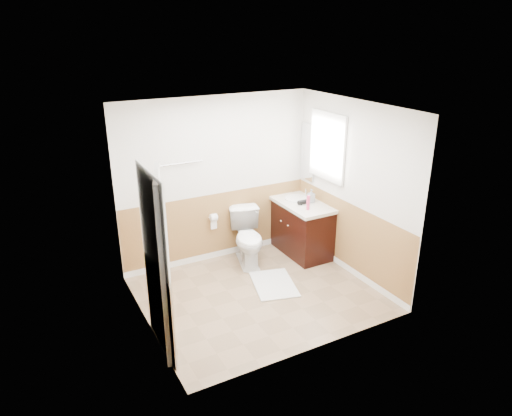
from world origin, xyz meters
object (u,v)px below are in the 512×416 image
soap_dispenser (311,196)px  toilet (248,238)px  vanity_cabinet (300,228)px  lotion_bottle (308,203)px  bath_mat (274,284)px

soap_dispenser → toilet: bearing=172.3°
toilet → vanity_cabinet: 0.91m
toilet → vanity_cabinet: bearing=11.6°
toilet → soap_dispenser: size_ratio=3.88×
toilet → soap_dispenser: (1.02, -0.14, 0.55)m
toilet → lotion_bottle: 1.05m
soap_dispenser → lotion_bottle: bearing=-132.2°
vanity_cabinet → lotion_bottle: size_ratio=5.00×
bath_mat → soap_dispenser: size_ratio=3.80×
soap_dispenser → bath_mat: bearing=-148.1°
lotion_bottle → soap_dispenser: bearing=47.8°
vanity_cabinet → lotion_bottle: bearing=-107.3°
bath_mat → soap_dispenser: 1.53m
vanity_cabinet → toilet: bearing=176.1°
toilet → vanity_cabinet: size_ratio=0.74×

